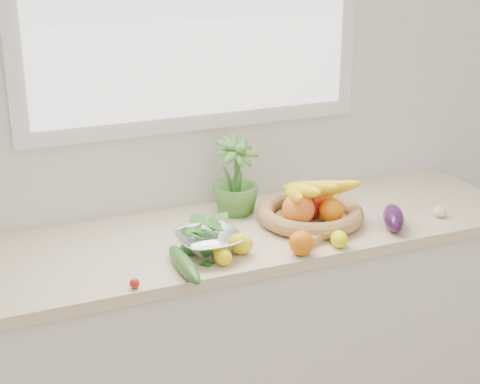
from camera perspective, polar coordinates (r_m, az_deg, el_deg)
name	(u,v)px	position (r m, az deg, el deg)	size (l,w,h in m)	color
back_wall	(193,89)	(2.70, -3.67, 8.01)	(4.50, 0.02, 2.70)	white
counter_cabinet	(226,348)	(2.80, -1.13, -12.01)	(2.20, 0.58, 0.86)	silver
countertop	(225,237)	(2.58, -1.20, -3.55)	(2.24, 0.62, 0.04)	beige
orange_loose	(301,243)	(2.40, 4.79, -3.97)	(0.08, 0.08, 0.08)	orange
lemon_a	(223,257)	(2.33, -1.32, -5.03)	(0.06, 0.07, 0.06)	yellow
lemon_b	(339,239)	(2.47, 7.70, -3.65)	(0.06, 0.07, 0.06)	#F6F50D
lemon_c	(240,244)	(2.40, 0.03, -4.03)	(0.07, 0.09, 0.07)	yellow
apple	(308,209)	(2.67, 5.30, -1.35)	(0.09, 0.09, 0.09)	red
ginger	(313,240)	(2.49, 5.65, -3.69)	(0.10, 0.04, 0.03)	tan
garlic_a	(312,228)	(2.57, 5.59, -2.80)	(0.05, 0.05, 0.04)	white
garlic_b	(322,204)	(2.78, 6.35, -0.91)	(0.05, 0.05, 0.05)	silver
garlic_c	(440,212)	(2.79, 15.25, -1.48)	(0.05, 0.05, 0.04)	silver
eggplant	(394,218)	(2.65, 11.83, -1.96)	(0.07, 0.19, 0.08)	#320F37
cucumber	(184,264)	(2.29, -4.36, -5.60)	(0.05, 0.28, 0.05)	#235118
radish	(135,283)	(2.21, -8.18, -7.02)	(0.03, 0.03, 0.03)	red
potted_herb	(236,178)	(2.70, -0.34, 1.06)	(0.17, 0.17, 0.31)	#42802E
fruit_basket	(310,208)	(2.65, 5.42, -1.24)	(0.50, 0.50, 0.19)	#AB824C
colander_with_spinach	(209,237)	(2.39, -2.42, -3.54)	(0.21, 0.21, 0.12)	white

